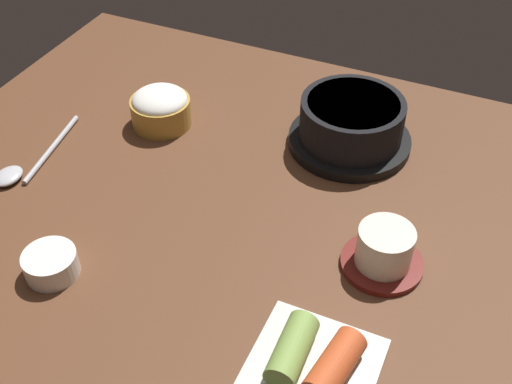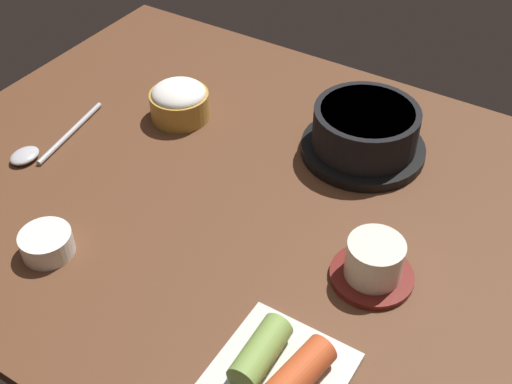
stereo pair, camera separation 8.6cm
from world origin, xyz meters
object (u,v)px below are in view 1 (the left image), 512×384
Objects in this scene: tea_cup_with_saucer at (384,250)px; spoon at (23,167)px; stone_pot at (351,124)px; kimchi_plate at (313,363)px; rice_bowl at (161,107)px; side_bowl_near at (51,263)px.

spoon is at bearing -176.44° from tea_cup_with_saucer.
tea_cup_with_saucer is (11.32, -21.81, -1.10)cm from stone_pot.
tea_cup_with_saucer is 0.76× the size of kimchi_plate.
stone_pot is 0.99× the size of spoon.
rice_bowl is 49.75cm from kimchi_plate.
stone_pot is at bearing 31.33° from spoon.
rice_bowl reaches higher than side_bowl_near.
side_bowl_near is (-25.09, -39.40, -2.11)cm from stone_pot.
rice_bowl is 0.70× the size of kimchi_plate.
spoon is (-16.11, 14.33, -1.06)cm from side_bowl_near.
rice_bowl is 0.50× the size of spoon.
kimchi_plate is at bearing -0.32° from side_bowl_near.
spoon is (-41.20, -25.08, -3.18)cm from stone_pot.
kimchi_plate is at bearing -77.54° from stone_pot.
rice_bowl is 1.42× the size of side_bowl_near.
kimchi_plate reaches higher than side_bowl_near.
spoon is (-49.95, 14.51, -1.05)cm from kimchi_plate.
rice_bowl reaches higher than spoon.
stone_pot is 1.97× the size of rice_bowl.
stone_pot is at bearing 57.51° from side_bowl_near.
kimchi_plate is (-2.57, -17.78, -1.03)cm from tea_cup_with_saucer.
tea_cup_with_saucer is 17.99cm from kimchi_plate.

